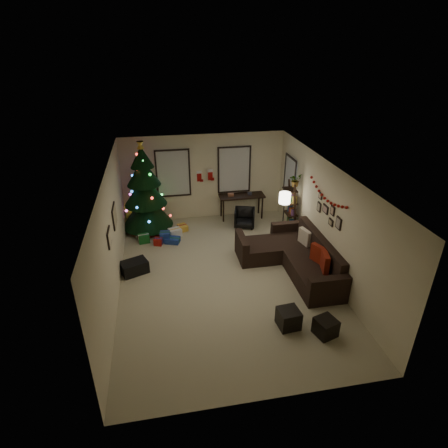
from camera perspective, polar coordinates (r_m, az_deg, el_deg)
The scene contains 29 objects.
floor at distance 9.14m, azimuth 0.07°, elevation -8.18°, with size 7.00×7.00×0.00m, color tan.
ceiling at distance 7.90m, azimuth 0.08°, elevation 8.06°, with size 7.00×7.00×0.00m, color white.
wall_back at distance 11.61m, azimuth -3.10°, elevation 7.22°, with size 5.00×5.00×0.00m, color beige.
wall_front at distance 5.65m, azimuth 6.85°, elevation -17.00°, with size 5.00×5.00×0.00m, color beige.
wall_left at distance 8.40m, azimuth -16.95°, elevation -2.05°, with size 7.00×7.00×0.00m, color beige.
wall_right at distance 9.18m, azimuth 15.61°, elevation 0.68°, with size 7.00×7.00×0.00m, color beige.
window_back_left at distance 11.45m, azimuth -7.87°, elevation 7.77°, with size 1.05×0.06×1.50m.
window_back_right at distance 11.67m, azimuth 1.57°, elevation 8.39°, with size 1.05×0.06×1.50m.
window_right_wall at distance 11.26m, azimuth 10.19°, elevation 7.00°, with size 0.06×0.90×1.30m.
christmas_tree at distance 11.09m, azimuth -12.08°, elevation 4.62°, with size 1.51×1.51×2.80m.
presents at distance 10.92m, azimuth -9.54°, elevation -1.57°, with size 1.50×1.04×0.30m.
sofa at distance 9.52m, azimuth 10.82°, elevation -5.02°, with size 1.99×2.88×0.89m.
pillow_red_a at distance 8.82m, azimuth 15.31°, elevation -5.71°, with size 0.12×0.46×0.46m, color maroon.
pillow_red_b at distance 9.07m, azimuth 14.45°, elevation -4.60°, with size 0.12×0.45×0.45m, color maroon.
pillow_cream at distance 9.78m, azimuth 12.37°, elevation -1.98°, with size 0.12×0.41×0.41m, color beige.
ottoman_near at distance 7.78m, azimuth 9.93°, elevation -14.14°, with size 0.41×0.41×0.39m, color black.
ottoman_far at distance 7.76m, azimuth 15.42°, elevation -15.10°, with size 0.38×0.38×0.36m, color black.
desk at distance 11.79m, azimuth 2.76°, elevation 4.06°, with size 1.43×0.51×0.77m.
desk_chair at distance 11.37m, azimuth 3.20°, elevation 0.96°, with size 0.56×0.53×0.58m, color black.
bookshelf at distance 10.81m, azimuth 10.39°, elevation 2.16°, with size 0.30×0.50×1.67m.
potted_plant at distance 10.37m, azimuth 10.99°, elevation 6.97°, with size 0.43×0.37×0.48m, color #4C4C4C.
floor_lamp at distance 10.26m, azimuth 9.33°, elevation 3.49°, with size 0.31×0.31×1.48m.
art_map at distance 8.99m, azimuth -16.58°, elevation 1.18°, with size 0.04×0.60×0.50m.
art_abstract at distance 7.90m, azimuth -17.31°, elevation -1.99°, with size 0.04×0.45×0.35m.
gallery at distance 9.02m, azimuth 15.85°, elevation 1.73°, with size 0.03×1.25×0.54m.
garland at distance 8.98m, azimuth 15.59°, elevation 4.34°, with size 0.08×1.90×0.30m, color #A5140C, non-canonical shape.
stocking_left at distance 11.59m, azimuth -3.81°, elevation 7.41°, with size 0.20×0.05×0.36m.
stocking_right at distance 11.49m, azimuth -2.10°, elevation 7.63°, with size 0.20×0.05×0.36m.
storage_bin at distance 9.47m, azimuth -13.68°, elevation -6.49°, with size 0.64×0.42×0.32m, color black.
Camera 1 is at (-1.37, -7.35, 5.25)m, focal length 29.60 mm.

